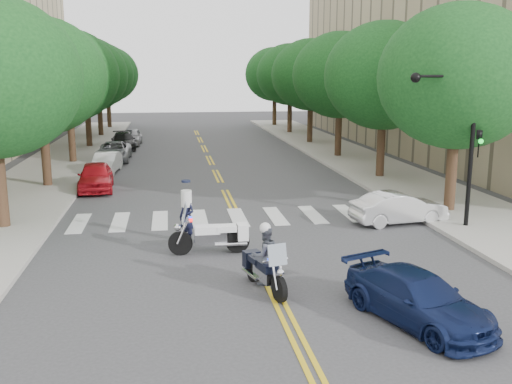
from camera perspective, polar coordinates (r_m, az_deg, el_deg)
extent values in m
plane|color=#38383A|center=(16.84, 0.85, -8.01)|extent=(140.00, 140.00, 0.00)
cube|color=#9E9991|center=(38.65, -18.83, 2.81)|extent=(5.00, 60.00, 0.15)
cube|color=#9E9991|center=(39.93, 9.13, 3.56)|extent=(5.00, 60.00, 0.15)
cylinder|color=#382316|center=(22.84, -24.18, 0.57)|extent=(0.44, 0.44, 3.32)
cylinder|color=#382316|center=(30.52, -20.29, 3.47)|extent=(0.44, 0.44, 3.32)
ellipsoid|color=#113E17|center=(30.25, -20.82, 10.80)|extent=(6.40, 6.40, 5.76)
cylinder|color=#382316|center=(38.33, -17.96, 5.19)|extent=(0.44, 0.44, 3.32)
ellipsoid|color=#113E17|center=(38.12, -18.33, 11.02)|extent=(6.40, 6.40, 5.76)
cylinder|color=#382316|center=(46.21, -16.41, 6.33)|extent=(0.44, 0.44, 3.32)
ellipsoid|color=#113E17|center=(46.03, -16.70, 11.16)|extent=(6.40, 6.40, 5.76)
cylinder|color=#382316|center=(54.12, -15.31, 7.13)|extent=(0.44, 0.44, 3.32)
ellipsoid|color=#113E17|center=(53.97, -15.54, 11.25)|extent=(6.40, 6.40, 5.76)
cylinder|color=#382316|center=(62.06, -14.49, 7.72)|extent=(0.44, 0.44, 3.32)
ellipsoid|color=#113E17|center=(61.93, -14.68, 11.32)|extent=(6.40, 6.40, 5.76)
cylinder|color=#382316|center=(24.79, 18.94, 1.78)|extent=(0.44, 0.44, 3.32)
ellipsoid|color=#113E17|center=(24.45, 19.56, 10.82)|extent=(6.40, 6.40, 5.76)
cylinder|color=#382316|center=(32.00, 12.37, 4.29)|extent=(0.44, 0.44, 3.32)
ellipsoid|color=#113E17|center=(31.75, 12.68, 11.28)|extent=(6.40, 6.40, 5.76)
cylinder|color=#382316|center=(39.52, 8.23, 5.83)|extent=(0.44, 0.44, 3.32)
ellipsoid|color=#113E17|center=(39.32, 8.40, 11.49)|extent=(6.40, 6.40, 5.76)
cylinder|color=#382316|center=(47.20, 5.42, 6.86)|extent=(0.44, 0.44, 3.32)
ellipsoid|color=#113E17|center=(47.03, 5.51, 11.60)|extent=(6.40, 6.40, 5.76)
cylinder|color=#382316|center=(54.97, 3.38, 7.59)|extent=(0.44, 0.44, 3.32)
ellipsoid|color=#113E17|center=(54.82, 3.44, 11.66)|extent=(6.40, 6.40, 5.76)
cylinder|color=#382316|center=(62.80, 1.85, 8.13)|extent=(0.44, 0.44, 3.32)
ellipsoid|color=#113E17|center=(62.67, 1.88, 11.69)|extent=(6.40, 6.40, 5.76)
cylinder|color=black|center=(22.14, 20.75, 4.02)|extent=(0.16, 0.16, 6.00)
cylinder|color=black|center=(21.41, 18.42, 10.94)|extent=(2.40, 0.10, 0.10)
sphere|color=black|center=(20.94, 15.67, 10.95)|extent=(0.36, 0.36, 0.36)
imported|color=black|center=(22.24, 21.36, 4.53)|extent=(0.16, 0.20, 1.00)
sphere|color=#0CCC26|center=(22.10, 21.57, 4.74)|extent=(0.18, 0.18, 0.18)
cylinder|color=black|center=(14.66, 2.35, -9.67)|extent=(0.32, 0.70, 0.69)
cylinder|color=black|center=(16.03, -0.24, -7.74)|extent=(0.36, 0.71, 0.69)
cube|color=silver|center=(15.34, 0.92, -8.21)|extent=(0.55, 0.96, 0.32)
cube|color=black|center=(15.17, 1.08, -7.43)|extent=(0.54, 0.78, 0.22)
cube|color=black|center=(15.64, 0.21, -6.75)|extent=(0.54, 0.64, 0.16)
cube|color=black|center=(16.08, -0.46, -6.69)|extent=(0.51, 0.41, 0.46)
cube|color=#8C99A5|center=(14.47, 2.15, -6.29)|extent=(0.53, 0.28, 0.55)
cube|color=red|center=(14.73, 2.27, -6.71)|extent=(0.12, 0.12, 0.08)
cube|color=#0C26E5|center=(14.63, 1.41, -6.84)|extent=(0.12, 0.12, 0.08)
imported|color=#474C56|center=(15.17, 0.92, -6.35)|extent=(0.91, 0.79, 1.59)
sphere|color=silver|center=(14.96, 0.93, -3.63)|extent=(0.30, 0.30, 0.30)
cylinder|color=black|center=(18.41, -7.57, -5.09)|extent=(0.78, 0.16, 0.78)
cylinder|color=black|center=(18.52, -1.88, -4.88)|extent=(0.78, 0.21, 0.78)
cube|color=silver|center=(18.41, -4.55, -4.61)|extent=(1.03, 0.37, 0.37)
cube|color=white|center=(18.32, -4.92, -3.77)|extent=(0.80, 0.41, 0.25)
cube|color=white|center=(18.37, -2.96, -3.63)|extent=(0.63, 0.46, 0.18)
cube|color=white|center=(18.46, -1.36, -3.98)|extent=(0.34, 0.50, 0.51)
cube|color=#8C99A5|center=(18.15, -7.19, -2.10)|extent=(0.18, 0.57, 0.63)
cube|color=red|center=(18.07, -6.54, -2.82)|extent=(0.11, 0.11, 0.09)
cube|color=#0C26E5|center=(18.34, -6.58, -2.61)|extent=(0.11, 0.11, 0.09)
imported|color=black|center=(19.59, -6.93, -2.55)|extent=(0.74, 0.76, 1.76)
imported|color=silver|center=(22.65, 14.11, -1.55)|extent=(3.84, 1.77, 1.22)
imported|color=#101B43|center=(13.95, 15.84, -10.20)|extent=(2.95, 4.37, 1.18)
imported|color=red|center=(29.28, -15.74, 1.52)|extent=(1.93, 4.19, 1.39)
imported|color=white|center=(34.20, -14.74, 2.83)|extent=(1.61, 3.71, 1.19)
imported|color=#929499|center=(38.81, -14.05, 3.95)|extent=(2.13, 4.55, 1.26)
imported|color=black|center=(44.54, -13.13, 4.98)|extent=(2.18, 4.54, 1.28)
imported|color=#A1A0A6|center=(47.13, -12.38, 5.41)|extent=(1.69, 3.94, 1.32)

